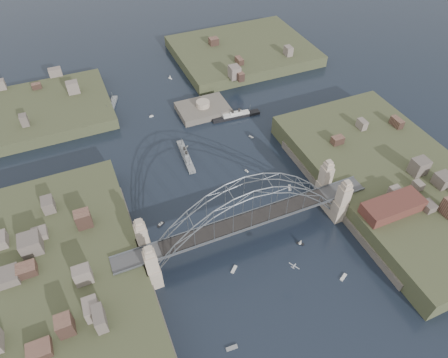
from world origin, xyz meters
TOP-DOWN VIEW (x-y plane):
  - ground at (0.00, 0.00)m, footprint 500.00×500.00m
  - bridge at (0.00, 0.00)m, footprint 84.00×13.80m
  - shore_west at (-57.32, 0.00)m, footprint 50.50×90.00m
  - shore_east at (57.32, 0.00)m, footprint 50.50×90.00m
  - headland_nw at (-55.00, 95.00)m, footprint 60.00×45.00m
  - headland_ne at (50.00, 110.00)m, footprint 70.00×55.00m
  - fort_island at (12.00, 70.00)m, footprint 22.00×16.00m
  - wharf_shed at (44.00, -14.00)m, footprint 20.00×8.00m
  - finger_pier at (39.00, -28.00)m, footprint 4.00×22.00m
  - naval_cruiser_near at (-5.20, 43.98)m, footprint 3.90×19.45m
  - naval_cruiser_far at (-25.31, 88.21)m, footprint 9.00×17.19m
  - ocean_liner at (23.81, 60.61)m, footprint 21.82×4.37m
  - aeroplane at (5.12, -19.94)m, footprint 2.00×3.08m
  - small_boat_a at (-23.89, 15.52)m, footprint 2.89×2.06m
  - small_boat_b at (13.39, 27.59)m, footprint 1.01×1.73m
  - small_boat_c at (-8.47, -9.64)m, footprint 2.73×2.60m
  - small_boat_d at (23.87, 45.37)m, footprint 1.46×2.10m
  - small_boat_e at (-34.49, 51.78)m, footprint 3.60×1.69m
  - small_boat_f at (-2.78, 49.73)m, footprint 1.38×1.48m
  - small_boat_g at (20.34, -24.83)m, footprint 2.92×2.13m
  - small_boat_h at (-10.36, 75.45)m, footprint 1.81×0.65m
  - small_boat_i at (24.04, 13.63)m, footprint 1.96×2.86m
  - small_boat_j at (-18.60, -30.92)m, footprint 3.16×1.20m
  - small_boat_k at (6.90, 102.70)m, footprint 1.56×2.00m
  - small_boat_l at (-40.26, 27.77)m, footprint 2.43×1.88m
  - small_boat_m at (14.77, -9.31)m, footprint 2.22×2.14m

SIDE VIEW (x-z plane):
  - fort_island at x=12.00m, z-range -5.04..4.36m
  - ground at x=0.00m, z-range 0.00..0.00m
  - small_boat_c at x=-8.47m, z-range -0.08..0.38m
  - small_boat_d at x=23.87m, z-range -0.08..0.38m
  - small_boat_f at x=-2.78m, z-range -0.08..0.38m
  - small_boat_g at x=20.34m, z-range -0.08..0.38m
  - small_boat_j at x=-18.60m, z-range -0.08..0.38m
  - small_boat_a at x=-23.89m, z-range -0.43..0.99m
  - small_boat_i at x=24.04m, z-range -0.43..1.00m
  - small_boat_l at x=-40.26m, z-range -0.43..1.00m
  - small_boat_h at x=-10.36m, z-range -0.42..1.01m
  - small_boat_b at x=13.39m, z-range -0.42..1.01m
  - headland_nw at x=-55.00m, z-range -4.00..5.00m
  - small_boat_e at x=-34.49m, z-range -0.51..1.87m
  - finger_pier at x=39.00m, z-range 0.00..1.40m
  - headland_ne at x=50.00m, z-range -4.00..5.50m
  - ocean_liner at x=23.81m, z-range -1.83..3.48m
  - small_boat_m at x=14.77m, z-range -0.31..2.07m
  - naval_cruiser_near at x=-5.20m, z-range -2.00..3.80m
  - naval_cruiser_far at x=-25.31m, z-range -2.05..3.90m
  - small_boat_k at x=6.90m, z-range -0.24..2.14m
  - shore_west at x=-57.32m, z-range -4.03..7.97m
  - shore_east at x=57.32m, z-range -4.03..7.97m
  - aeroplane at x=5.12m, z-range 8.05..8.54m
  - wharf_shed at x=44.00m, z-range 8.00..12.00m
  - bridge at x=0.00m, z-range 0.02..24.62m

